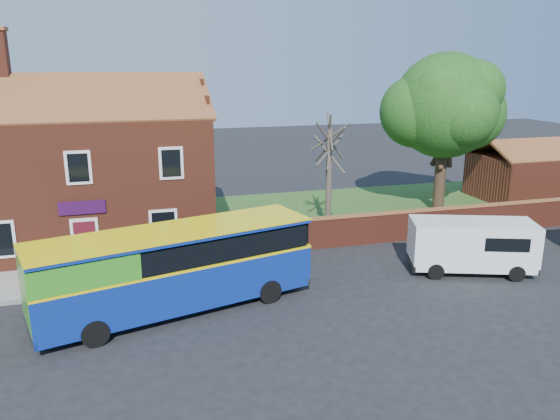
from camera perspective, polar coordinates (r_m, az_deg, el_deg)
name	(u,v)px	position (r m, az deg, el deg)	size (l,w,h in m)	color
ground	(279,318)	(20.30, -0.09, -11.27)	(120.00, 120.00, 0.00)	black
pavement	(86,279)	(24.99, -19.64, -6.81)	(18.00, 3.50, 0.12)	gray
kerb	(83,295)	(23.37, -19.87, -8.35)	(18.00, 0.15, 0.14)	slate
grass_strip	(417,206)	(36.51, 14.12, 0.39)	(26.00, 12.00, 0.04)	#426B28
shop_building	(86,176)	(29.60, -19.65, 3.32)	(12.30, 8.13, 10.50)	maroon
boundary_wall	(474,219)	(31.46, 19.60, -0.90)	(22.00, 0.38, 1.60)	maroon
outbuilding	(536,175)	(41.36, 25.17, 3.36)	(8.20, 5.06, 4.17)	maroon
bus	(167,267)	(20.51, -11.73, -5.85)	(10.67, 5.22, 3.15)	navy
van_near	(472,244)	(25.53, 19.44, -3.37)	(5.70, 3.79, 2.33)	white
large_tree	(445,109)	(34.88, 16.85, 10.08)	(7.94, 6.28, 9.68)	black
bare_tree	(329,176)	(29.55, 5.13, 3.60)	(2.30, 2.74, 6.14)	#4C4238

